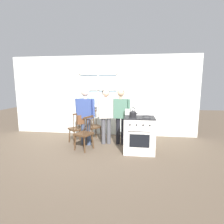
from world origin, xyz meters
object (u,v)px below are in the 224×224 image
at_px(chair_by_window, 77,129).
at_px(stove, 139,134).
at_px(chair_near_wall, 84,134).
at_px(person_elderly_left, 85,111).
at_px(potted_plant, 105,104).
at_px(person_teen_center, 106,111).
at_px(chair_center_cluster, 93,127).
at_px(handbag, 81,119).
at_px(person_adult_right, 121,112).
at_px(kettle, 133,114).

xyz_separation_m(chair_by_window, stove, (1.82, -0.47, 0.04)).
height_order(chair_by_window, stove, stove).
bearing_deg(chair_near_wall, person_elderly_left, -146.21).
bearing_deg(potted_plant, person_teen_center, -79.42).
relative_size(person_teen_center, stove, 1.48).
relative_size(chair_center_cluster, handbag, 3.03).
bearing_deg(chair_near_wall, stove, 115.24).
relative_size(potted_plant, handbag, 0.97).
bearing_deg(potted_plant, person_adult_right, -56.09).
bearing_deg(person_teen_center, chair_by_window, 166.64).
bearing_deg(person_teen_center, person_elderly_left, 179.04).
xyz_separation_m(stove, handbag, (-1.65, 0.30, 0.28)).
relative_size(person_teen_center, potted_plant, 5.36).
relative_size(chair_near_wall, kettle, 3.76).
relative_size(chair_center_cluster, person_adult_right, 0.58).
bearing_deg(chair_by_window, chair_center_cluster, 174.48).
bearing_deg(kettle, chair_by_window, 159.96).
distance_m(chair_by_window, chair_center_cluster, 0.54).
distance_m(chair_near_wall, kettle, 1.41).
bearing_deg(potted_plant, stove, -51.64).
height_order(chair_by_window, handbag, same).
xyz_separation_m(person_adult_right, kettle, (0.35, -0.66, 0.06)).
bearing_deg(person_elderly_left, kettle, -7.57).
distance_m(chair_by_window, person_elderly_left, 0.66).
xyz_separation_m(chair_by_window, potted_plant, (0.70, 0.95, 0.65)).
height_order(chair_near_wall, potted_plant, potted_plant).
bearing_deg(stove, chair_near_wall, -178.44).
relative_size(chair_near_wall, potted_plant, 3.11).
xyz_separation_m(kettle, handbag, (-1.48, 0.43, -0.27)).
bearing_deg(person_elderly_left, potted_plant, 81.74).
xyz_separation_m(chair_near_wall, stove, (1.45, 0.04, 0.04)).
height_order(person_adult_right, stove, person_adult_right).
distance_m(chair_by_window, kettle, 1.85).
relative_size(chair_by_window, stove, 0.86).
bearing_deg(potted_plant, chair_near_wall, -102.70).
height_order(chair_by_window, person_elderly_left, person_elderly_left).
height_order(stove, potted_plant, potted_plant).
xyz_separation_m(chair_near_wall, potted_plant, (0.33, 1.46, 0.65)).
height_order(chair_center_cluster, kettle, kettle).
bearing_deg(kettle, person_teen_center, 140.48).
xyz_separation_m(potted_plant, handbag, (-0.53, -1.11, -0.32)).
distance_m(person_elderly_left, person_adult_right, 1.01).
xyz_separation_m(chair_near_wall, person_elderly_left, (-0.07, 0.40, 0.57)).
bearing_deg(chair_near_wall, person_adult_right, 145.25).
bearing_deg(chair_near_wall, potted_plant, -169.02).
bearing_deg(handbag, person_teen_center, 16.49).
bearing_deg(person_adult_right, handbag, -165.43).
bearing_deg(chair_by_window, kettle, 115.06).
height_order(chair_near_wall, stove, stove).
xyz_separation_m(person_elderly_left, stove, (1.52, -0.36, -0.53)).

